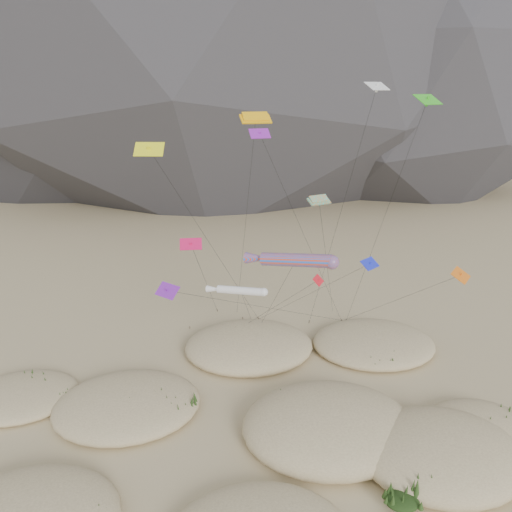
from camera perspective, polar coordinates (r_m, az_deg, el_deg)
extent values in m
plane|color=#CCB789|center=(41.65, 3.66, -21.92)|extent=(500.00, 500.00, 0.00)
ellipsoid|color=#2B2B30|center=(157.85, -20.64, 23.63)|extent=(136.20, 127.83, 116.00)
ellipsoid|color=black|center=(154.72, 17.39, 21.83)|extent=(130.55, 126.41, 100.00)
ellipsoid|color=#CCB789|center=(43.02, 20.32, -20.33)|extent=(12.72, 10.81, 3.54)
ellipsoid|color=#CCB789|center=(47.27, -14.51, -16.12)|extent=(12.86, 10.93, 2.57)
ellipsoid|color=#CCB789|center=(43.40, 8.26, -18.67)|extent=(14.20, 12.07, 3.97)
ellipsoid|color=#CCB789|center=(47.24, 24.13, -17.46)|extent=(9.05, 7.69, 2.14)
ellipsoid|color=#CCB789|center=(54.69, -0.81, -10.23)|extent=(13.83, 11.76, 3.04)
ellipsoid|color=#CCB789|center=(56.99, 13.27, -9.66)|extent=(13.42, 11.40, 2.46)
ellipsoid|color=#CCB789|center=(51.88, -25.28, -14.28)|extent=(10.24, 8.70, 1.85)
ellipsoid|color=black|center=(40.10, 18.73, -23.05)|extent=(2.90, 2.48, 0.87)
ellipsoid|color=black|center=(38.50, 16.37, -25.26)|extent=(2.34, 2.00, 0.70)
ellipsoid|color=black|center=(46.49, -12.06, -16.24)|extent=(3.11, 2.66, 0.93)
ellipsoid|color=black|center=(45.62, -8.56, -16.90)|extent=(2.25, 1.92, 0.67)
ellipsoid|color=black|center=(45.00, 5.39, -16.69)|extent=(3.42, 2.93, 1.03)
ellipsoid|color=black|center=(45.97, 9.69, -16.21)|extent=(2.54, 2.17, 0.76)
ellipsoid|color=black|center=(42.53, 5.55, -19.41)|extent=(2.29, 1.96, 0.69)
ellipsoid|color=black|center=(48.40, 26.18, -16.68)|extent=(2.68, 2.29, 0.80)
ellipsoid|color=black|center=(55.01, -0.89, -9.67)|extent=(3.49, 2.98, 1.05)
ellipsoid|color=black|center=(52.76, -0.72, -11.12)|extent=(2.65, 2.26, 0.79)
ellipsoid|color=black|center=(54.89, 14.52, -10.75)|extent=(2.37, 2.03, 0.71)
ellipsoid|color=black|center=(52.90, 14.25, -12.04)|extent=(1.98, 1.69, 0.59)
ellipsoid|color=black|center=(53.28, -23.88, -13.05)|extent=(2.35, 2.01, 0.71)
ellipsoid|color=black|center=(50.41, -21.36, -14.75)|extent=(1.86, 1.59, 0.56)
cylinder|color=#3F2D1E|center=(59.40, -2.21, -8.35)|extent=(0.08, 0.08, 0.30)
cylinder|color=#3F2D1E|center=(62.09, -1.53, -7.10)|extent=(0.08, 0.08, 0.30)
cylinder|color=#3F2D1E|center=(61.94, 0.30, -7.15)|extent=(0.08, 0.08, 0.30)
cylinder|color=#3F2D1E|center=(61.49, 6.09, -7.47)|extent=(0.08, 0.08, 0.30)
cylinder|color=#3F2D1E|center=(62.34, 9.77, -7.27)|extent=(0.08, 0.08, 0.30)
cylinder|color=#3F2D1E|center=(64.30, -4.44, -6.21)|extent=(0.08, 0.08, 0.30)
cylinder|color=#3F2D1E|center=(62.44, 10.25, -7.26)|extent=(0.08, 0.08, 0.30)
cylinder|color=#3F2D1E|center=(60.23, -7.57, -8.12)|extent=(0.08, 0.08, 0.30)
cylinder|color=red|center=(43.45, 4.59, -0.46)|extent=(6.15, 4.44, 1.84)
sphere|color=red|center=(42.47, 8.68, -0.71)|extent=(1.24, 1.24, 1.24)
cone|color=red|center=(44.78, 0.32, -0.25)|extent=(2.82, 2.31, 1.32)
cylinder|color=black|center=(51.20, 2.04, -5.14)|extent=(1.71, 12.19, 12.91)
cylinder|color=silver|center=(47.00, -1.78, -3.97)|extent=(4.49, 2.85, 1.07)
sphere|color=silver|center=(46.18, 0.90, -4.14)|extent=(0.78, 0.78, 0.78)
cone|color=silver|center=(48.03, -4.62, -3.82)|extent=(1.99, 1.48, 0.80)
cylinder|color=black|center=(54.48, -1.08, -5.85)|extent=(2.59, 12.21, 9.03)
cube|color=#DE9C0B|center=(48.82, -0.04, 15.40)|extent=(3.11, 1.66, 0.86)
cube|color=#DE9C0B|center=(48.81, -0.04, 15.67)|extent=(2.63, 1.32, 0.84)
cylinder|color=black|center=(55.42, -1.27, 3.00)|extent=(1.13, 9.52, 24.34)
cube|color=orange|center=(43.40, 7.21, 6.27)|extent=(2.23, 1.58, 0.58)
cube|color=orange|center=(43.36, 7.22, 6.51)|extent=(1.88, 1.30, 0.58)
cylinder|color=black|center=(53.88, 8.14, -1.24)|extent=(6.63, 15.47, 17.90)
cube|color=#C3124B|center=(40.96, -7.46, 1.37)|extent=(1.81, 0.89, 0.79)
cube|color=#C3124B|center=(41.00, -7.45, 1.17)|extent=(0.22, 0.29, 0.59)
cylinder|color=black|center=(52.52, -5.62, -3.31)|extent=(3.04, 19.20, 14.99)
cube|color=red|center=(44.81, 7.13, -2.76)|extent=(1.33, 1.58, 0.66)
cube|color=red|center=(44.86, 7.13, -2.94)|extent=(0.30, 0.27, 0.48)
cylinder|color=black|center=(51.90, 1.83, -6.02)|extent=(6.20, 12.51, 10.81)
cube|color=purple|center=(44.93, -10.10, -3.92)|extent=(2.34, 2.34, 0.97)
cube|color=purple|center=(44.98, -10.09, -4.10)|extent=(0.42, 0.42, 0.74)
cylinder|color=black|center=(52.87, 1.72, -6.00)|extent=(20.69, 11.74, 10.03)
cube|color=yellow|center=(41.25, -12.12, 11.84)|extent=(2.49, 1.48, 1.01)
cube|color=yellow|center=(41.27, -12.11, 11.64)|extent=(0.33, 0.39, 0.77)
cylinder|color=black|center=(50.65, -4.62, 0.37)|extent=(10.89, 14.39, 22.44)
cube|color=silver|center=(47.88, 13.67, 18.35)|extent=(2.48, 2.04, 0.72)
cube|color=silver|center=(47.88, 13.66, 18.17)|extent=(0.31, 0.27, 0.76)
cylinder|color=black|center=(53.22, 9.32, 3.76)|extent=(3.14, 8.82, 27.21)
cube|color=#1723CB|center=(44.73, 12.88, -0.86)|extent=(2.00, 1.85, 0.72)
cube|color=#1723CB|center=(44.78, 12.86, -1.04)|extent=(0.31, 0.31, 0.62)
cylinder|color=black|center=(52.97, 5.59, -4.59)|extent=(7.58, 15.90, 12.47)
cube|color=green|center=(47.59, 19.05, 16.56)|extent=(2.91, 2.42, 0.87)
cube|color=green|center=(47.59, 19.03, 16.38)|extent=(0.37, 0.34, 0.89)
cylinder|color=black|center=(53.71, 13.97, 2.98)|extent=(2.48, 10.56, 26.11)
cube|color=purple|center=(46.43, 0.42, 13.82)|extent=(2.03, 1.25, 0.83)
cube|color=purple|center=(46.44, 0.42, 13.64)|extent=(0.28, 0.33, 0.63)
cylinder|color=black|center=(53.33, 5.83, 1.67)|extent=(11.32, 7.56, 23.15)
cube|color=orange|center=(47.71, 22.36, -2.04)|extent=(2.56, 2.66, 0.79)
cube|color=orange|center=(47.76, 22.34, -2.20)|extent=(0.33, 0.34, 0.83)
cylinder|color=black|center=(54.67, 15.24, -5.08)|extent=(5.70, 14.94, 11.34)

